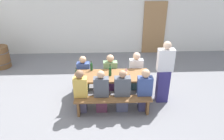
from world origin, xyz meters
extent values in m
plane|color=slate|center=(0.00, 0.00, 0.00)|extent=(24.00, 24.00, 0.00)
cube|color=silver|center=(0.00, 3.54, 1.60)|extent=(14.00, 0.20, 3.20)
cube|color=#9E7247|center=(1.85, 3.40, 1.05)|extent=(0.90, 0.06, 2.10)
cube|color=brown|center=(0.00, 0.00, 0.72)|extent=(2.03, 0.75, 0.05)
cylinder|color=brown|center=(-0.93, -0.31, 0.35)|extent=(0.07, 0.07, 0.70)
cylinder|color=brown|center=(0.93, -0.31, 0.35)|extent=(0.07, 0.07, 0.70)
cylinder|color=brown|center=(-0.93, 0.31, 0.35)|extent=(0.07, 0.07, 0.70)
cylinder|color=brown|center=(0.93, 0.31, 0.35)|extent=(0.07, 0.07, 0.70)
cube|color=brown|center=(0.00, -0.67, 0.43)|extent=(1.93, 0.30, 0.04)
cube|color=brown|center=(-0.86, -0.67, 0.21)|extent=(0.06, 0.24, 0.41)
cube|color=brown|center=(0.86, -0.67, 0.21)|extent=(0.06, 0.24, 0.41)
cube|color=brown|center=(0.00, 0.67, 0.43)|extent=(1.93, 0.30, 0.04)
cube|color=brown|center=(-0.86, 0.67, 0.21)|extent=(0.06, 0.24, 0.41)
cube|color=brown|center=(0.86, 0.67, 0.21)|extent=(0.06, 0.24, 0.41)
cylinder|color=#194723|center=(-0.05, -0.02, 0.87)|extent=(0.08, 0.08, 0.24)
cylinder|color=#194723|center=(-0.05, -0.02, 1.03)|extent=(0.03, 0.03, 0.08)
cylinder|color=black|center=(-0.05, -0.02, 1.08)|extent=(0.03, 0.03, 0.01)
cylinder|color=#194723|center=(-0.56, 0.31, 0.85)|extent=(0.07, 0.07, 0.20)
cylinder|color=#194723|center=(-0.56, 0.31, 0.99)|extent=(0.02, 0.02, 0.08)
cylinder|color=black|center=(-0.56, 0.31, 1.03)|extent=(0.03, 0.03, 0.01)
cylinder|color=#143319|center=(-0.92, -0.18, 0.87)|extent=(0.07, 0.07, 0.24)
cylinder|color=#143319|center=(-0.92, -0.18, 1.03)|extent=(0.02, 0.02, 0.08)
cylinder|color=black|center=(-0.92, -0.18, 1.07)|extent=(0.03, 0.03, 0.01)
cylinder|color=silver|center=(0.39, 0.09, 0.75)|extent=(0.06, 0.06, 0.01)
cylinder|color=silver|center=(0.39, 0.09, 0.79)|extent=(0.01, 0.01, 0.07)
cone|color=#D18C93|center=(0.39, 0.09, 0.87)|extent=(0.07, 0.07, 0.09)
cylinder|color=silver|center=(0.44, -0.26, 0.75)|extent=(0.06, 0.06, 0.01)
cylinder|color=silver|center=(0.44, -0.26, 0.79)|extent=(0.01, 0.01, 0.06)
cone|color=#D18C93|center=(0.44, -0.26, 0.87)|extent=(0.07, 0.07, 0.10)
cube|color=#534E6A|center=(-0.80, -0.52, 0.23)|extent=(0.25, 0.24, 0.45)
cube|color=gold|center=(-0.80, -0.52, 0.71)|extent=(0.34, 0.20, 0.52)
sphere|color=#846047|center=(-0.80, -0.52, 1.07)|extent=(0.21, 0.21, 0.21)
cube|color=#592C41|center=(-0.29, -0.52, 0.23)|extent=(0.28, 0.24, 0.45)
cube|color=#4C515B|center=(-0.29, -0.52, 0.70)|extent=(0.37, 0.20, 0.50)
sphere|color=tan|center=(-0.29, -0.52, 1.05)|extent=(0.19, 0.19, 0.19)
cube|color=#4B4C67|center=(0.24, -0.52, 0.23)|extent=(0.30, 0.24, 0.45)
cube|color=#4C515B|center=(0.24, -0.52, 0.70)|extent=(0.40, 0.20, 0.51)
sphere|color=#A87A5B|center=(0.24, -0.52, 1.05)|extent=(0.18, 0.18, 0.18)
cube|color=#3A3860|center=(0.80, -0.52, 0.23)|extent=(0.28, 0.24, 0.45)
cube|color=#384C8C|center=(0.80, -0.52, 0.70)|extent=(0.37, 0.20, 0.50)
sphere|color=tan|center=(0.80, -0.52, 1.05)|extent=(0.21, 0.21, 0.21)
cube|color=#445039|center=(-0.81, 0.52, 0.23)|extent=(0.27, 0.24, 0.45)
cube|color=#384C8C|center=(-0.81, 0.52, 0.67)|extent=(0.36, 0.20, 0.43)
sphere|color=tan|center=(-0.81, 0.52, 0.99)|extent=(0.20, 0.20, 0.20)
cube|color=#572E67|center=(-0.03, 0.52, 0.23)|extent=(0.30, 0.24, 0.45)
cube|color=#729966|center=(-0.03, 0.52, 0.68)|extent=(0.40, 0.20, 0.45)
sphere|color=tan|center=(-0.03, 0.52, 1.01)|extent=(0.22, 0.22, 0.22)
cube|color=#315356|center=(0.72, 0.52, 0.23)|extent=(0.29, 0.24, 0.45)
cube|color=silver|center=(0.72, 0.52, 0.71)|extent=(0.39, 0.20, 0.51)
sphere|color=beige|center=(0.72, 0.52, 1.07)|extent=(0.21, 0.21, 0.21)
cube|color=navy|center=(1.36, -0.14, 0.47)|extent=(0.31, 0.24, 0.93)
cube|color=silver|center=(1.36, -0.14, 1.23)|extent=(0.42, 0.20, 0.59)
sphere|color=beige|center=(1.36, -0.14, 1.63)|extent=(0.20, 0.20, 0.20)
cylinder|color=brown|center=(-3.92, 2.21, 0.39)|extent=(0.62, 0.62, 0.78)
torus|color=#4C4C51|center=(-3.92, 2.21, 0.19)|extent=(0.65, 0.65, 0.02)
camera|label=1|loc=(-0.21, -5.17, 3.50)|focal=35.08mm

